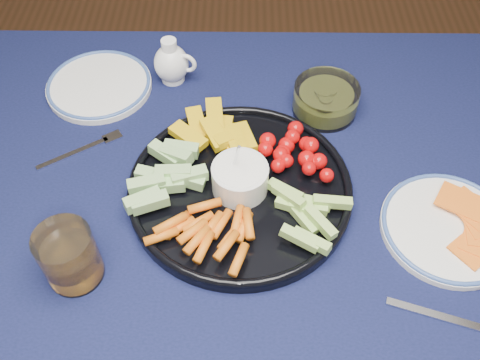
{
  "coord_description": "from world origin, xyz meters",
  "views": [
    {
      "loc": [
        0.1,
        -0.44,
        1.46
      ],
      "look_at": [
        0.1,
        0.09,
        0.78
      ],
      "focal_mm": 40.0,
      "sensor_mm": 36.0,
      "label": 1
    }
  ],
  "objects_px": {
    "juice_tumbler": "(70,259)",
    "side_plate_extra": "(99,85)",
    "dining_table": "(182,268)",
    "pickle_bowl": "(326,100)",
    "cheese_plate": "(449,227)",
    "creamer_pitcher": "(172,63)",
    "crudite_platter": "(238,186)"
  },
  "relations": [
    {
      "from": "juice_tumbler",
      "to": "side_plate_extra",
      "type": "relative_size",
      "value": 0.48
    },
    {
      "from": "dining_table",
      "to": "side_plate_extra",
      "type": "xyz_separation_m",
      "value": [
        -0.18,
        0.35,
        0.1
      ]
    },
    {
      "from": "pickle_bowl",
      "to": "juice_tumbler",
      "type": "relative_size",
      "value": 1.24
    },
    {
      "from": "cheese_plate",
      "to": "side_plate_extra",
      "type": "distance_m",
      "value": 0.69
    },
    {
      "from": "creamer_pitcher",
      "to": "cheese_plate",
      "type": "xyz_separation_m",
      "value": [
        0.46,
        -0.35,
        -0.03
      ]
    },
    {
      "from": "creamer_pitcher",
      "to": "pickle_bowl",
      "type": "distance_m",
      "value": 0.3
    },
    {
      "from": "creamer_pitcher",
      "to": "juice_tumbler",
      "type": "height_order",
      "value": "juice_tumbler"
    },
    {
      "from": "crudite_platter",
      "to": "cheese_plate",
      "type": "relative_size",
      "value": 1.74
    },
    {
      "from": "creamer_pitcher",
      "to": "juice_tumbler",
      "type": "xyz_separation_m",
      "value": [
        -0.11,
        -0.44,
        0.0
      ]
    },
    {
      "from": "cheese_plate",
      "to": "side_plate_extra",
      "type": "bearing_deg",
      "value": 151.81
    },
    {
      "from": "dining_table",
      "to": "juice_tumbler",
      "type": "relative_size",
      "value": 17.09
    },
    {
      "from": "cheese_plate",
      "to": "side_plate_extra",
      "type": "height_order",
      "value": "cheese_plate"
    },
    {
      "from": "crudite_platter",
      "to": "side_plate_extra",
      "type": "height_order",
      "value": "crudite_platter"
    },
    {
      "from": "cheese_plate",
      "to": "juice_tumbler",
      "type": "distance_m",
      "value": 0.58
    },
    {
      "from": "dining_table",
      "to": "cheese_plate",
      "type": "height_order",
      "value": "cheese_plate"
    },
    {
      "from": "juice_tumbler",
      "to": "dining_table",
      "type": "bearing_deg",
      "value": 21.75
    },
    {
      "from": "crudite_platter",
      "to": "creamer_pitcher",
      "type": "relative_size",
      "value": 3.94
    },
    {
      "from": "crudite_platter",
      "to": "creamer_pitcher",
      "type": "xyz_separation_m",
      "value": [
        -0.13,
        0.28,
        0.02
      ]
    },
    {
      "from": "pickle_bowl",
      "to": "cheese_plate",
      "type": "distance_m",
      "value": 0.32
    },
    {
      "from": "pickle_bowl",
      "to": "juice_tumbler",
      "type": "height_order",
      "value": "juice_tumbler"
    },
    {
      "from": "dining_table",
      "to": "cheese_plate",
      "type": "bearing_deg",
      "value": 3.22
    },
    {
      "from": "dining_table",
      "to": "pickle_bowl",
      "type": "height_order",
      "value": "pickle_bowl"
    },
    {
      "from": "crudite_platter",
      "to": "cheese_plate",
      "type": "height_order",
      "value": "crudite_platter"
    },
    {
      "from": "creamer_pitcher",
      "to": "cheese_plate",
      "type": "relative_size",
      "value": 0.44
    },
    {
      "from": "crudite_platter",
      "to": "cheese_plate",
      "type": "bearing_deg",
      "value": -11.79
    },
    {
      "from": "cheese_plate",
      "to": "crudite_platter",
      "type": "bearing_deg",
      "value": 168.21
    },
    {
      "from": "dining_table",
      "to": "pickle_bowl",
      "type": "bearing_deg",
      "value": 49.17
    },
    {
      "from": "dining_table",
      "to": "pickle_bowl",
      "type": "relative_size",
      "value": 13.77
    },
    {
      "from": "pickle_bowl",
      "to": "side_plate_extra",
      "type": "relative_size",
      "value": 0.59
    },
    {
      "from": "pickle_bowl",
      "to": "creamer_pitcher",
      "type": "bearing_deg",
      "value": 163.75
    },
    {
      "from": "crudite_platter",
      "to": "pickle_bowl",
      "type": "relative_size",
      "value": 3.04
    },
    {
      "from": "pickle_bowl",
      "to": "cheese_plate",
      "type": "bearing_deg",
      "value": -57.52
    }
  ]
}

